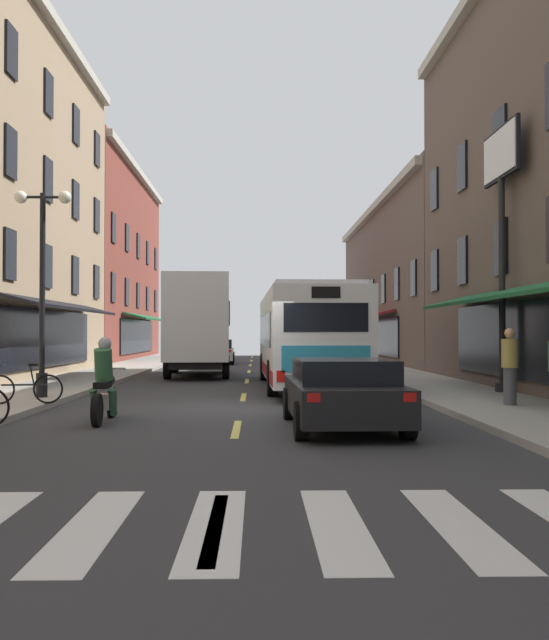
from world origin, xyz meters
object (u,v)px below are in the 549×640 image
at_px(pedestrian_mid, 510,365).
at_px(billboard_sign, 501,193).
at_px(transit_bus, 305,337).
at_px(bicycle_near, 24,388).
at_px(sedan_near, 342,392).
at_px(sedan_mid, 217,351).
at_px(street_lamp_twin, 42,282).
at_px(motorcycle_rider, 105,386).
at_px(box_truck, 198,326).

bearing_deg(pedestrian_mid, billboard_sign, 112.42).
xyz_separation_m(transit_bus, bicycle_near, (-6.78, -6.62, -1.12)).
bearing_deg(sedan_near, sedan_mid, 97.82).
height_order(pedestrian_mid, street_lamp_twin, street_lamp_twin).
bearing_deg(motorcycle_rider, street_lamp_twin, 121.17).
height_order(transit_bus, sedan_near, transit_bus).
bearing_deg(pedestrian_mid, transit_bus, 159.13).
distance_m(motorcycle_rider, street_lamp_twin, 5.18).
bearing_deg(street_lamp_twin, box_truck, 74.65).
height_order(sedan_near, sedan_mid, sedan_mid).
height_order(billboard_sign, bicycle_near, billboard_sign).
bearing_deg(sedan_near, motorcycle_rider, 166.90).
distance_m(sedan_mid, pedestrian_mid, 26.30).
relative_size(transit_bus, bicycle_near, 6.67).
height_order(box_truck, sedan_near, box_truck).
relative_size(box_truck, motorcycle_rider, 3.67).
bearing_deg(pedestrian_mid, bicycle_near, -143.42).
distance_m(box_truck, pedestrian_mid, 15.37).
distance_m(motorcycle_rider, pedestrian_mid, 8.79).
xyz_separation_m(box_truck, bicycle_near, (-2.88, -12.61, -1.52)).
distance_m(box_truck, sedan_mid, 12.06).
distance_m(box_truck, bicycle_near, 13.03).
relative_size(transit_bus, street_lamp_twin, 2.21).
height_order(box_truck, bicycle_near, box_truck).
relative_size(motorcycle_rider, pedestrian_mid, 1.21).
distance_m(billboard_sign, sedan_mid, 23.86).
xyz_separation_m(sedan_near, bicycle_near, (-6.80, 3.32, -0.16)).
height_order(box_truck, street_lamp_twin, street_lamp_twin).
distance_m(box_truck, sedan_near, 16.47).
height_order(box_truck, sedan_mid, box_truck).
relative_size(billboard_sign, box_truck, 0.95).
height_order(billboard_sign, street_lamp_twin, billboard_sign).
bearing_deg(transit_bus, bicycle_near, -135.68).
relative_size(transit_bus, box_truck, 1.50).
bearing_deg(sedan_near, transit_bus, 90.14).
distance_m(box_truck, motorcycle_rider, 14.96).
bearing_deg(pedestrian_mid, sedan_mid, 146.60).
relative_size(billboard_sign, bicycle_near, 4.24).
bearing_deg(sedan_near, bicycle_near, 153.96).
bearing_deg(bicycle_near, box_truck, 77.14).
xyz_separation_m(box_truck, sedan_near, (3.92, -15.94, -1.36)).
xyz_separation_m(billboard_sign, bicycle_near, (-11.93, -3.04, -5.07)).
distance_m(billboard_sign, transit_bus, 7.42).
bearing_deg(billboard_sign, box_truck, 133.39).
bearing_deg(sedan_mid, sedan_near, -82.18).
distance_m(billboard_sign, street_lamp_twin, 12.39).
bearing_deg(motorcycle_rider, bicycle_near, 135.15).
distance_m(sedan_near, bicycle_near, 7.57).
bearing_deg(bicycle_near, street_lamp_twin, 93.93).
bearing_deg(box_truck, sedan_mid, 89.60).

